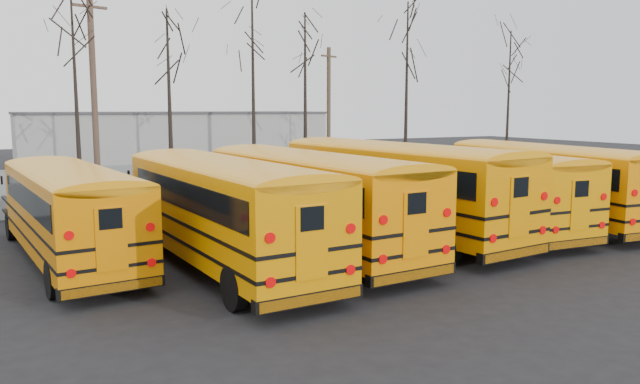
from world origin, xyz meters
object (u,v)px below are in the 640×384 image
bus_e (479,182)px  utility_pole_left (94,93)px  bus_d (393,181)px  utility_pole_right (329,112)px  bus_b (221,203)px  bus_f (546,176)px  bus_c (309,193)px  bus_a (69,206)px

bus_e → utility_pole_left: utility_pole_left is taller
bus_d → bus_e: size_ratio=1.12×
utility_pole_left → utility_pole_right: bearing=-13.2°
bus_d → utility_pole_left: 17.78m
bus_e → utility_pole_left: (-10.81, 16.17, 3.42)m
bus_b → bus_d: bus_d is taller
bus_b → utility_pole_right: utility_pole_right is taller
bus_f → bus_e: bearing=-177.6°
bus_f → utility_pole_left: utility_pole_left is taller
bus_c → utility_pole_right: size_ratio=1.40×
bus_b → bus_e: size_ratio=1.05×
bus_e → bus_f: 3.18m
utility_pole_left → utility_pole_right: size_ratio=1.24×
bus_a → bus_f: bus_f is taller
bus_c → utility_pole_left: bearing=99.1°
bus_b → bus_a: bearing=142.4°
utility_pole_left → utility_pole_right: 14.18m
bus_d → utility_pole_right: size_ratio=1.48×
bus_a → bus_c: 6.87m
bus_a → utility_pole_right: utility_pole_right is taller
utility_pole_right → bus_b: bearing=-149.4°
bus_b → bus_f: bus_b is taller
bus_b → bus_f: size_ratio=1.01×
bus_e → bus_f: bearing=0.5°
utility_pole_left → bus_c: bearing=-95.5°
bus_c → bus_e: size_ratio=1.06×
bus_d → utility_pole_left: bearing=109.0°
bus_a → bus_e: bearing=-11.2°
bus_b → bus_e: (10.06, 0.99, -0.09)m
bus_b → bus_e: bus_b is taller
bus_c → bus_d: 3.60m
utility_pole_left → bus_d: bearing=-83.6°
utility_pole_left → bus_f: bearing=-67.6°
utility_pole_right → bus_e: bearing=-124.1°
bus_e → utility_pole_right: utility_pole_right is taller
bus_d → utility_pole_right: 18.58m
bus_d → bus_a: bearing=167.4°
bus_b → utility_pole_left: utility_pole_left is taller
bus_d → bus_e: 3.56m
bus_d → utility_pole_left: (-7.26, 15.90, 3.22)m
bus_f → utility_pole_left: size_ratio=1.12×
bus_c → bus_e: bus_c is taller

